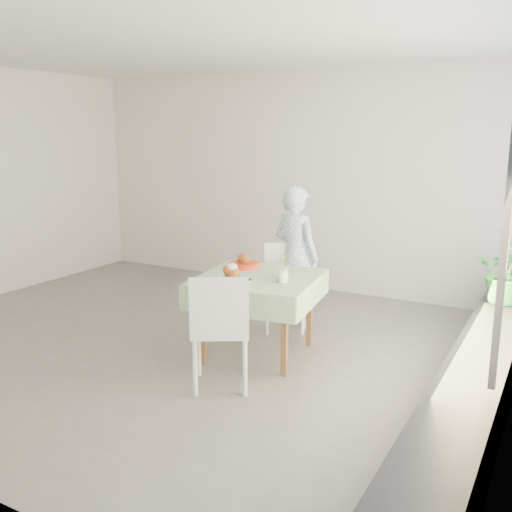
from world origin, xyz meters
The scene contains 13 objects.
floor centered at (0.00, 0.00, 0.00)m, with size 6.00×6.00×0.00m, color #585553.
ceiling centered at (0.00, 0.00, 2.80)m, with size 6.00×6.00×0.00m, color white.
wall_back centered at (0.00, 2.50, 1.40)m, with size 6.00×0.02×2.80m, color silver.
window_ledge centered at (2.80, 0.00, 0.25)m, with size 0.40×4.80×0.50m, color black.
cafe_table centered at (0.84, 0.11, 0.46)m, with size 1.17×1.17×0.74m.
chair_far centered at (0.73, 0.86, 0.27)m, with size 0.56×0.56×0.88m.
chair_near centered at (0.91, -0.64, 0.29)m, with size 0.62×0.62×0.95m.
diner centered at (0.78, 1.03, 0.74)m, with size 0.54×0.36×1.49m, color #85B5D6.
main_dish centered at (0.73, -0.13, 0.79)m, with size 0.30×0.30×0.16m.
juice_cup_orange centered at (1.06, 0.16, 0.80)m, with size 0.08×0.08×0.24m.
juice_cup_lemonade centered at (1.12, 0.03, 0.81)m, with size 0.11×0.11×0.30m.
second_dish centered at (0.55, 0.35, 0.78)m, with size 0.29×0.29×0.14m.
potted_plant centered at (2.80, 1.17, 0.78)m, with size 0.51×0.44×0.56m, color #246E2C.
Camera 1 is at (3.25, -4.25, 2.01)m, focal length 40.00 mm.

